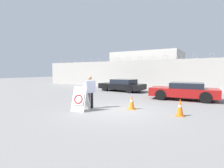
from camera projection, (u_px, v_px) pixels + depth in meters
ground_plane at (120, 110)px, 8.58m from camera, size 90.00×90.00×0.00m
perimeter_wall at (172, 74)px, 17.96m from camera, size 36.00×0.30×3.59m
building_block at (147, 69)px, 24.03m from camera, size 8.76×5.72×4.46m
barricade_sign at (80, 99)px, 8.49m from camera, size 0.85×0.91×1.19m
security_guard at (90, 90)px, 9.02m from camera, size 0.61×0.53×1.69m
traffic_cone_near at (132, 102)px, 8.82m from camera, size 0.38×0.38×0.75m
traffic_cone_mid at (180, 107)px, 7.47m from camera, size 0.34×0.34×0.77m
parked_car_front_coupe at (122, 85)px, 16.65m from camera, size 4.46×2.22×1.15m
parked_car_rear_sedan at (184, 91)px, 11.75m from camera, size 4.41×2.24×1.16m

